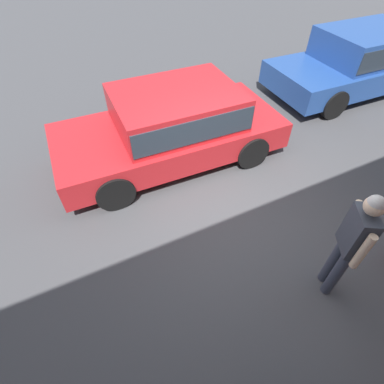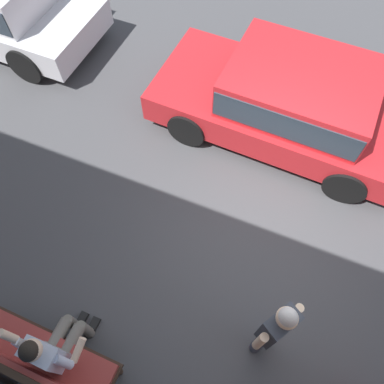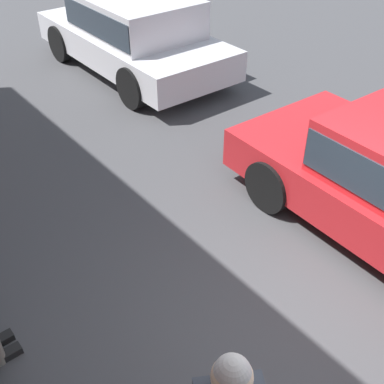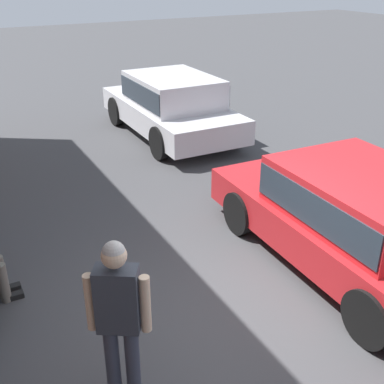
{
  "view_description": "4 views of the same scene",
  "coord_description": "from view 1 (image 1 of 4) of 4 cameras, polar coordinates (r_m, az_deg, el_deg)",
  "views": [
    {
      "loc": [
        1.98,
        2.6,
        3.82
      ],
      "look_at": [
        0.76,
        0.12,
        1.0
      ],
      "focal_mm": 28.0,
      "sensor_mm": 36.0,
      "label": 1
    },
    {
      "loc": [
        0.02,
        2.6,
        5.14
      ],
      "look_at": [
        0.88,
        0.54,
        1.24
      ],
      "focal_mm": 35.0,
      "sensor_mm": 36.0,
      "label": 2
    },
    {
      "loc": [
        -1.42,
        2.6,
        3.69
      ],
      "look_at": [
        1.26,
        0.44,
        1.12
      ],
      "focal_mm": 45.0,
      "sensor_mm": 36.0,
      "label": 3
    },
    {
      "loc": [
        -3.62,
        2.6,
        3.68
      ],
      "look_at": [
        0.95,
        0.14,
        1.21
      ],
      "focal_mm": 45.0,
      "sensor_mm": 36.0,
      "label": 4
    }
  ],
  "objects": [
    {
      "name": "ground_plane",
      "position": [
        5.03,
        7.24,
        -4.36
      ],
      "size": [
        60.0,
        60.0,
        0.0
      ],
      "primitive_type": "plane",
      "color": "#424244"
    },
    {
      "name": "parked_car_near",
      "position": [
        9.21,
        29.44,
        21.25
      ],
      "size": [
        4.5,
        2.1,
        1.49
      ],
      "color": "#23478E",
      "rests_on": "ground_plane"
    },
    {
      "name": "parked_car_mid",
      "position": [
        5.7,
        -3.71,
        12.94
      ],
      "size": [
        4.27,
        2.1,
        1.36
      ],
      "color": "red",
      "rests_on": "ground_plane"
    },
    {
      "name": "pedestrian_standing",
      "position": [
        3.88,
        28.21,
        -8.12
      ],
      "size": [
        0.36,
        0.48,
        1.73
      ],
      "color": "#383D4C",
      "rests_on": "ground_plane"
    }
  ]
}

